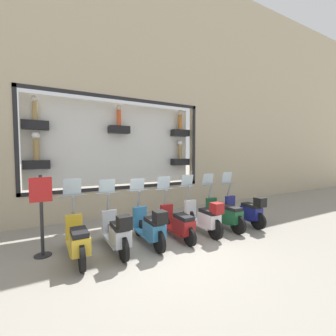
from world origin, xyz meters
name	(u,v)px	position (x,y,z in m)	size (l,w,h in m)	color
ground_plane	(166,249)	(0.00, 0.00, 0.00)	(120.00, 120.00, 0.00)	gray
building_facade	(119,79)	(3.60, 0.00, 5.08)	(1.18, 36.00, 9.90)	tan
scooter_navy_0	(246,210)	(0.35, -3.12, 0.48)	(1.81, 0.61, 1.67)	black
scooter_green_1	(225,214)	(0.41, -2.27, 0.45)	(1.81, 0.61, 1.65)	black
scooter_white_2	(204,217)	(0.35, -1.43, 0.49)	(1.81, 0.60, 1.64)	black
scooter_red_3	(178,223)	(0.40, -0.58, 0.43)	(1.80, 0.60, 1.64)	black
scooter_teal_4	(150,227)	(0.35, 0.26, 0.48)	(1.81, 0.60, 1.61)	black
scooter_silver_5	(117,232)	(0.35, 1.11, 0.49)	(1.81, 0.60, 1.64)	black
scooter_yellow_6	(78,240)	(0.41, 1.95, 0.45)	(1.81, 0.61, 1.71)	black
shop_sign_post	(42,212)	(1.00, 2.62, 1.00)	(0.36, 0.45, 1.83)	#232326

